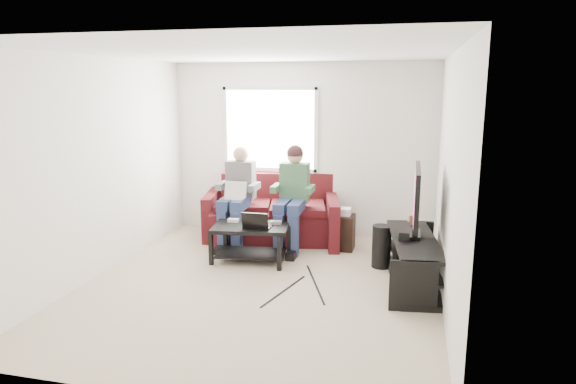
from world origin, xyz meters
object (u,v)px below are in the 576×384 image
(tv, at_px, (417,198))
(subwoofer, at_px, (381,246))
(tv_stand, at_px, (413,263))
(end_table, at_px, (342,231))
(coffee_table, at_px, (251,235))
(sofa, at_px, (272,216))

(tv, bearing_deg, subwoofer, 137.63)
(tv_stand, xyz_separation_m, end_table, (-0.97, 1.07, 0.02))
(coffee_table, distance_m, end_table, 1.35)
(coffee_table, xyz_separation_m, subwoofer, (1.67, 0.17, -0.09))
(sofa, distance_m, end_table, 1.13)
(sofa, distance_m, tv, 2.49)
(tv, height_order, end_table, tv)
(tv_stand, xyz_separation_m, tv, (-0.00, 0.10, 0.76))
(sofa, height_order, coffee_table, sofa)
(sofa, height_order, tv_stand, sofa)
(sofa, height_order, subwoofer, sofa)
(coffee_table, bearing_deg, tv_stand, -7.95)
(tv, relative_size, end_table, 1.86)
(coffee_table, distance_m, subwoofer, 1.68)
(coffee_table, relative_size, end_table, 1.75)
(tv_stand, distance_m, end_table, 1.45)
(coffee_table, bearing_deg, end_table, 35.71)
(tv_stand, bearing_deg, sofa, 147.38)
(sofa, bearing_deg, tv_stand, -32.62)
(sofa, height_order, end_table, sofa)
(coffee_table, height_order, subwoofer, subwoofer)
(tv_stand, xyz_separation_m, subwoofer, (-0.39, 0.46, 0.03))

